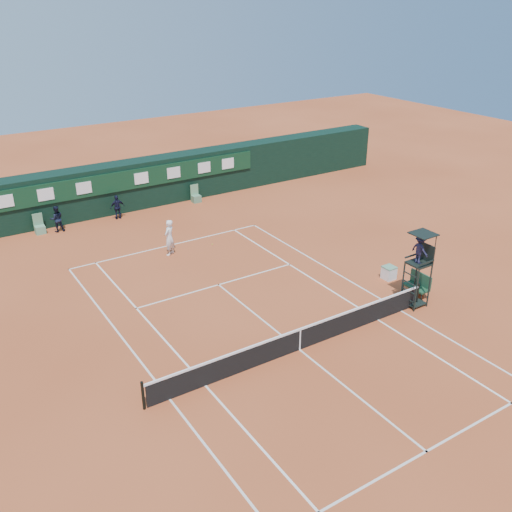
% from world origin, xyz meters
% --- Properties ---
extents(ground, '(90.00, 90.00, 0.00)m').
position_xyz_m(ground, '(0.00, 0.00, 0.00)').
color(ground, '#BD552C').
rests_on(ground, ground).
extents(court_lines, '(11.05, 23.85, 0.01)m').
position_xyz_m(court_lines, '(0.00, 0.00, 0.01)').
color(court_lines, silver).
rests_on(court_lines, ground).
extents(tennis_net, '(12.90, 0.10, 1.10)m').
position_xyz_m(tennis_net, '(0.00, 0.00, 0.51)').
color(tennis_net, black).
rests_on(tennis_net, ground).
extents(back_wall, '(40.00, 1.65, 3.00)m').
position_xyz_m(back_wall, '(0.00, 18.74, 1.51)').
color(back_wall, black).
rests_on(back_wall, ground).
extents(linesman_chair_left, '(0.55, 0.50, 1.15)m').
position_xyz_m(linesman_chair_left, '(-5.50, 17.48, 0.32)').
color(linesman_chair_left, '#629670').
rests_on(linesman_chair_left, ground).
extents(linesman_chair_right, '(0.55, 0.50, 1.15)m').
position_xyz_m(linesman_chair_right, '(4.50, 17.48, 0.32)').
color(linesman_chair_right, '#568462').
rests_on(linesman_chair_right, ground).
extents(umpire_chair, '(0.96, 0.95, 3.42)m').
position_xyz_m(umpire_chair, '(6.31, 0.08, 2.46)').
color(umpire_chair, black).
rests_on(umpire_chair, ground).
extents(player_bench, '(0.56, 1.20, 1.10)m').
position_xyz_m(player_bench, '(7.12, 0.63, 0.60)').
color(player_bench, '#193F26').
rests_on(player_bench, ground).
extents(tennis_bag, '(0.62, 0.87, 0.30)m').
position_xyz_m(tennis_bag, '(7.08, 0.65, 0.15)').
color(tennis_bag, black).
rests_on(tennis_bag, ground).
extents(cooler, '(0.57, 0.57, 0.65)m').
position_xyz_m(cooler, '(7.22, 2.54, 0.33)').
color(cooler, white).
rests_on(cooler, ground).
extents(tennis_ball, '(0.07, 0.07, 0.07)m').
position_xyz_m(tennis_ball, '(2.01, 10.71, 0.03)').
color(tennis_ball, '#C5D832').
rests_on(tennis_ball, ground).
extents(player, '(0.84, 0.79, 1.93)m').
position_xyz_m(player, '(-0.46, 10.79, 0.97)').
color(player, white).
rests_on(player, ground).
extents(ball_kid_left, '(0.82, 0.67, 1.55)m').
position_xyz_m(ball_kid_left, '(-4.55, 17.20, 0.78)').
color(ball_kid_left, black).
rests_on(ball_kid_left, ground).
extents(ball_kid_right, '(0.88, 0.38, 1.50)m').
position_xyz_m(ball_kid_right, '(-0.90, 17.29, 0.75)').
color(ball_kid_right, black).
rests_on(ball_kid_right, ground).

